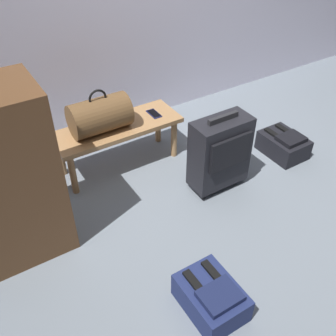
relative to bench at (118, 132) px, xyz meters
The scene contains 8 objects.
ground_plane 1.13m from the bench, 63.89° to the right, with size 6.60×6.60×0.00m, color slate.
bench is the anchor object (origin of this frame).
duffel_bag_brown 0.23m from the bench, behind, with size 0.44×0.26×0.34m.
cell_phone 0.33m from the bench, ahead, with size 0.07×0.14×0.01m.
suitcase_upright_charcoal 0.82m from the bench, 51.31° to the right, with size 0.43×0.23×0.62m.
backpack_navy 1.47m from the bench, 96.23° to the right, with size 0.28×0.38×0.21m.
backpack_dark 1.39m from the bench, 25.80° to the right, with size 0.28×0.38×0.21m.
side_cabinet 1.02m from the bench, 154.37° to the right, with size 0.56×0.44×1.10m.
Camera 1 is at (-1.48, -1.38, 1.98)m, focal length 41.38 mm.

